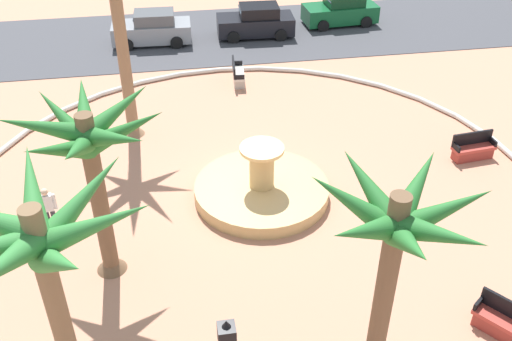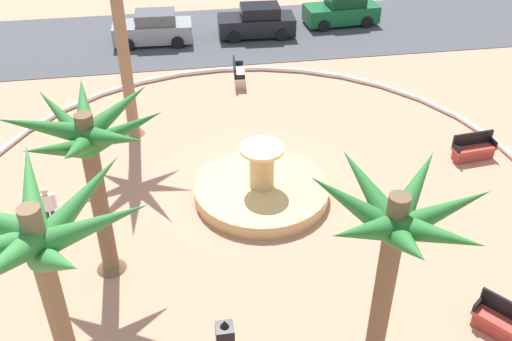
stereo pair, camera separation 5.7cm
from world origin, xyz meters
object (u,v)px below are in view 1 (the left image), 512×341
Objects in this scene: palm_tree_by_curb at (89,148)px; bench_north at (238,75)px; palm_tree_near_fountain at (39,254)px; parked_car_second at (256,22)px; palm_tree_mid_plaza at (394,241)px; bench_east at (473,150)px; parked_car_third at (341,10)px; parked_car_leftmost at (152,29)px; person_cyclist_photo at (49,209)px; bench_southeast at (505,325)px; fountain at (262,189)px.

bench_north is at bearing 65.18° from palm_tree_by_curb.
parked_car_second is (7.57, 20.92, -3.70)m from palm_tree_near_fountain.
palm_tree_mid_plaza is 3.48× the size of bench_east.
bench_east is 1.00× the size of bench_north.
palm_tree_near_fountain is 4.24m from palm_tree_by_curb.
palm_tree_near_fountain is 1.42× the size of parked_car_second.
bench_north is 0.40× the size of parked_car_third.
palm_tree_mid_plaza is 3.50× the size of bench_north.
palm_tree_by_curb is at bearing -95.36° from parked_car_leftmost.
person_cyclist_photo is at bearing 139.75° from palm_tree_mid_plaza.
palm_tree_near_fountain is 3.67× the size of bench_southeast.
parked_car_second is (-2.91, 20.78, 0.43)m from bench_southeast.
bench_north is at bearing -107.86° from parked_car_second.
palm_tree_by_curb reaches higher than parked_car_leftmost.
parked_car_third reaches higher than bench_north.
fountain is 1.11× the size of parked_car_second.
parked_car_second is at bearing 81.31° from fountain.
parked_car_second is at bearing 1.04° from parked_car_leftmost.
palm_tree_near_fountain reaches higher than bench_east.
palm_tree_mid_plaza is (6.11, -4.82, 0.26)m from palm_tree_by_curb.
person_cyclist_photo is at bearing -102.90° from parked_car_leftmost.
bench_east is 14.83m from person_cyclist_photo.
bench_north is (5.84, 15.58, -4.14)m from palm_tree_near_fountain.
palm_tree_by_curb is at bearing -123.90° from parked_car_third.
palm_tree_mid_plaza is (6.69, -0.64, -0.10)m from palm_tree_near_fountain.
palm_tree_near_fountain is (-5.43, -6.91, 4.19)m from fountain.
parked_car_second reaches higher than bench_north.
palm_tree_near_fountain is 1.08× the size of palm_tree_by_curb.
bench_north is at bearing -54.74° from parked_car_leftmost.
bench_southeast is at bearing -110.98° from bench_east.
palm_tree_mid_plaza is at bearing -5.43° from palm_tree_near_fountain.
person_cyclist_photo is at bearing 101.52° from palm_tree_near_fountain.
fountain is 9.74m from palm_tree_near_fountain.
palm_tree_mid_plaza is at bearing -168.33° from bench_southeast.
bench_east is 8.34m from bench_southeast.
bench_north is 0.40× the size of parked_car_second.
palm_tree_mid_plaza is 5.58m from bench_southeast.
palm_tree_by_curb reaches higher than bench_north.
fountain is 8.68m from palm_tree_mid_plaza.
bench_north is 0.40× the size of parked_car_leftmost.
parked_car_third is (11.89, 17.70, -3.34)m from palm_tree_by_curb.
person_cyclist_photo is 0.42× the size of parked_car_leftmost.
palm_tree_near_fountain is at bearing -78.48° from person_cyclist_photo.
bench_north is 11.87m from person_cyclist_photo.
person_cyclist_photo reaches higher than bench_southeast.
palm_tree_mid_plaza is (1.27, -7.55, 4.09)m from fountain.
person_cyclist_photo is (-14.70, -1.85, 0.61)m from bench_east.
parked_car_second is (-5.89, 12.99, 0.43)m from bench_east.
bench_southeast is at bearing 0.79° from palm_tree_near_fountain.
parked_car_second is (5.43, 0.10, 0.00)m from parked_car_leftmost.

